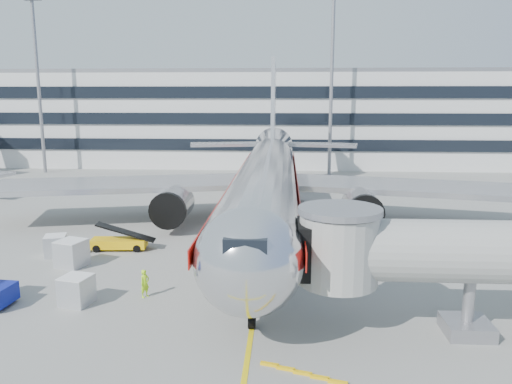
# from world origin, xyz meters

# --- Properties ---
(ground) EXTENTS (180.00, 180.00, 0.00)m
(ground) POSITION_xyz_m (0.00, 0.00, 0.00)
(ground) COLOR gray
(ground) RESTS_ON ground
(lead_in_line) EXTENTS (0.25, 70.00, 0.01)m
(lead_in_line) POSITION_xyz_m (0.00, 10.00, 0.01)
(lead_in_line) COLOR yellow
(lead_in_line) RESTS_ON ground
(main_jet) EXTENTS (50.95, 48.70, 16.06)m
(main_jet) POSITION_xyz_m (0.00, 11.72, 4.23)
(main_jet) COLOR silver
(main_jet) RESTS_ON ground
(jet_bridge) EXTENTS (17.80, 4.50, 7.00)m
(jet_bridge) POSITION_xyz_m (12.18, -8.00, 3.87)
(jet_bridge) COLOR silver
(jet_bridge) RESTS_ON ground
(terminal) EXTENTS (150.00, 24.25, 15.60)m
(terminal) POSITION_xyz_m (0.00, 57.95, 7.80)
(terminal) COLOR silver
(terminal) RESTS_ON ground
(light_mast_west) EXTENTS (2.40, 1.20, 25.45)m
(light_mast_west) POSITION_xyz_m (-35.00, 42.00, 14.88)
(light_mast_west) COLOR gray
(light_mast_west) RESTS_ON ground
(light_mast_centre) EXTENTS (2.40, 1.20, 25.45)m
(light_mast_centre) POSITION_xyz_m (8.00, 42.00, 14.88)
(light_mast_centre) COLOR gray
(light_mast_centre) RESTS_ON ground
(belt_loader) EXTENTS (4.39, 1.83, 2.08)m
(belt_loader) POSITION_xyz_m (-10.93, 4.39, 0.59)
(belt_loader) COLOR yellow
(belt_loader) RESTS_ON ground
(cargo_container_left) EXTENTS (1.83, 1.83, 1.56)m
(cargo_container_left) POSITION_xyz_m (-14.97, 2.57, 0.78)
(cargo_container_left) COLOR silver
(cargo_container_left) RESTS_ON ground
(cargo_container_right) EXTENTS (2.15, 2.15, 1.83)m
(cargo_container_right) POSITION_xyz_m (-12.89, 0.52, 0.92)
(cargo_container_right) COLOR silver
(cargo_container_right) RESTS_ON ground
(cargo_container_front) EXTENTS (1.83, 1.83, 1.63)m
(cargo_container_front) POSITION_xyz_m (-9.95, -5.64, 0.82)
(cargo_container_front) COLOR silver
(cargo_container_front) RESTS_ON ground
(ramp_worker) EXTENTS (0.66, 0.72, 1.64)m
(ramp_worker) POSITION_xyz_m (-6.43, -4.44, 0.82)
(ramp_worker) COLOR #B6FF1A
(ramp_worker) RESTS_ON ground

